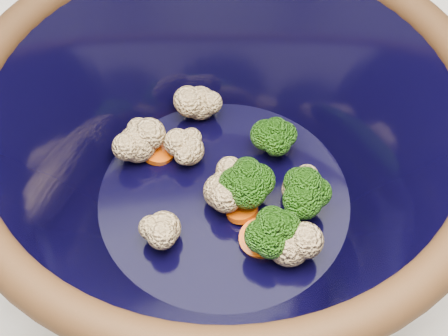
% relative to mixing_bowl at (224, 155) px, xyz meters
% --- Properties ---
extents(mixing_bowl, '(0.38, 0.38, 0.17)m').
position_rel_mixing_bowl_xyz_m(mixing_bowl, '(0.00, 0.00, 0.00)').
color(mixing_bowl, black).
rests_on(mixing_bowl, counter).
extents(vegetable_pile, '(0.17, 0.19, 0.05)m').
position_rel_mixing_bowl_xyz_m(vegetable_pile, '(0.02, -0.00, -0.03)').
color(vegetable_pile, '#608442').
rests_on(vegetable_pile, mixing_bowl).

